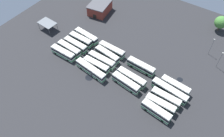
{
  "coord_description": "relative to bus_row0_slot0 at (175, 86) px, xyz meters",
  "views": [
    {
      "loc": [
        -32.75,
        50.38,
        71.68
      ],
      "look_at": [
        1.39,
        0.74,
        1.57
      ],
      "focal_mm": 37.43,
      "sensor_mm": 36.0,
      "label": 1
    }
  ],
  "objects": [
    {
      "name": "bus_row0_slot0",
      "position": [
        0.0,
        0.0,
        0.0
      ],
      "size": [
        11.42,
        3.37,
        3.57
      ],
      "color": "silver",
      "rests_on": "ground_plane"
    },
    {
      "name": "bus_row3_slot2",
      "position": [
        44.82,
        4.04,
        0.0
      ],
      "size": [
        11.51,
        3.09,
        3.57
      ],
      "color": "silver",
      "rests_on": "ground_plane"
    },
    {
      "name": "bus_row3_slot3",
      "position": [
        45.47,
        7.41,
        0.0
      ],
      "size": [
        11.47,
        3.15,
        3.57
      ],
      "color": "silver",
      "rests_on": "ground_plane"
    },
    {
      "name": "bus_row0_slot4",
      "position": [
        0.86,
        13.46,
        -0.0
      ],
      "size": [
        11.16,
        3.64,
        3.57
      ],
      "color": "silver",
      "rests_on": "ground_plane"
    },
    {
      "name": "bus_row2_slot4",
      "position": [
        30.6,
        11.53,
        0.0
      ],
      "size": [
        14.28,
        4.1,
        3.57
      ],
      "color": "silver",
      "rests_on": "ground_plane"
    },
    {
      "name": "bus_row0_slot2",
      "position": [
        0.53,
        6.81,
        -0.0
      ],
      "size": [
        11.01,
        2.78,
        3.57
      ],
      "color": "silver",
      "rests_on": "ground_plane"
    },
    {
      "name": "lamp_post_far_corner",
      "position": [
        -4.15,
        -25.2,
        2.73
      ],
      "size": [
        0.56,
        0.28,
        8.39
      ],
      "color": "slate",
      "rests_on": "ground_plane"
    },
    {
      "name": "bus_row1_slot3",
      "position": [
        15.88,
        9.08,
        0.0
      ],
      "size": [
        11.91,
        3.82,
        3.57
      ],
      "color": "silver",
      "rests_on": "ground_plane"
    },
    {
      "name": "ground_plane",
      "position": [
        22.94,
        5.29,
        -1.89
      ],
      "size": [
        123.38,
        123.38,
        0.0
      ],
      "primitive_type": "plane",
      "color": "#28282B"
    },
    {
      "name": "bus_row1_slot0",
      "position": [
        15.29,
        -1.2,
        0.0
      ],
      "size": [
        11.88,
        3.04,
        3.57
      ],
      "color": "silver",
      "rests_on": "ground_plane"
    },
    {
      "name": "bus_row0_slot1",
      "position": [
        0.71,
        3.24,
        0.0
      ],
      "size": [
        14.28,
        3.99,
        3.57
      ],
      "color": "silver",
      "rests_on": "ground_plane"
    },
    {
      "name": "bus_row3_slot1",
      "position": [
        45.06,
        0.28,
        -0.0
      ],
      "size": [
        11.24,
        2.9,
        3.57
      ],
      "color": "silver",
      "rests_on": "ground_plane"
    },
    {
      "name": "puddle_between_rows",
      "position": [
        0.04,
        -5.38,
        -1.88
      ],
      "size": [
        2.35,
        2.35,
        0.01
      ],
      "primitive_type": "cylinder",
      "color": "black",
      "rests_on": "ground_plane"
    },
    {
      "name": "lamp_post_near_entrance",
      "position": [
        -9.33,
        -19.85,
        2.6
      ],
      "size": [
        0.56,
        0.28,
        8.14
      ],
      "color": "slate",
      "rests_on": "ground_plane"
    },
    {
      "name": "puddle_front_lane",
      "position": [
        15.22,
        -3.51,
        -1.88
      ],
      "size": [
        2.84,
        2.84,
        0.01
      ],
      "primitive_type": "cylinder",
      "color": "black",
      "rests_on": "ground_plane"
    },
    {
      "name": "bus_row2_slot3",
      "position": [
        30.4,
        8.36,
        0.0
      ],
      "size": [
        11.33,
        2.68,
        3.57
      ],
      "color": "silver",
      "rests_on": "ground_plane"
    },
    {
      "name": "bus_row1_slot2",
      "position": [
        15.39,
        5.88,
        0.0
      ],
      "size": [
        12.26,
        3.5,
        3.57
      ],
      "color": "silver",
      "rests_on": "ground_plane"
    },
    {
      "name": "bus_row3_slot4",
      "position": [
        45.91,
        10.78,
        0.0
      ],
      "size": [
        11.38,
        2.68,
        3.57
      ],
      "color": "silver",
      "rests_on": "ground_plane"
    },
    {
      "name": "puddle_back_corner",
      "position": [
        17.92,
        -3.7,
        -1.88
      ],
      "size": [
        3.5,
        3.5,
        0.01
      ],
      "primitive_type": "cylinder",
      "color": "black",
      "rests_on": "ground_plane"
    },
    {
      "name": "bus_row2_slot1",
      "position": [
        30.08,
        1.22,
        0.0
      ],
      "size": [
        11.66,
        3.9,
        3.57
      ],
      "color": "silver",
      "rests_on": "ground_plane"
    },
    {
      "name": "bus_row2_slot0",
      "position": [
        30.15,
        -2.24,
        0.0
      ],
      "size": [
        12.1,
        2.93,
        3.57
      ],
      "color": "silver",
      "rests_on": "ground_plane"
    },
    {
      "name": "bus_row3_slot0",
      "position": [
        44.53,
        -2.96,
        0.0
      ],
      "size": [
        12.24,
        3.68,
        3.57
      ],
      "color": "silver",
      "rests_on": "ground_plane"
    },
    {
      "name": "maintenance_shelter",
      "position": [
        63.8,
        1.64,
        1.7
      ],
      "size": [
        8.34,
        5.94,
        3.8
      ],
      "color": "slate",
      "rests_on": "ground_plane"
    },
    {
      "name": "bus_row2_slot2",
      "position": [
        30.2,
        4.95,
        0.0
      ],
      "size": [
        12.03,
        2.73,
        3.57
      ],
      "color": "silver",
      "rests_on": "ground_plane"
    },
    {
      "name": "depot_building",
      "position": [
        51.75,
        -23.02,
        0.78
      ],
      "size": [
        10.94,
        13.45,
        5.28
      ],
      "color": "maroon",
      "rests_on": "ground_plane"
    },
    {
      "name": "puddle_centre_drain",
      "position": [
        29.81,
        13.8,
        -1.88
      ],
      "size": [
        3.2,
        3.2,
        0.01
      ],
      "primitive_type": "cylinder",
      "color": "black",
      "rests_on": "ground_plane"
    },
    {
      "name": "bus_row0_slot3",
      "position": [
        0.89,
        10.29,
        -0.0
      ],
      "size": [
        10.97,
        2.67,
        3.57
      ],
      "color": "silver",
      "rests_on": "ground_plane"
    },
    {
      "name": "tree_west_edge",
      "position": [
        -2.41,
        -42.94,
        2.79
      ],
      "size": [
        5.73,
        5.73,
        7.55
      ],
      "color": "brown",
      "rests_on": "ground_plane"
    }
  ]
}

